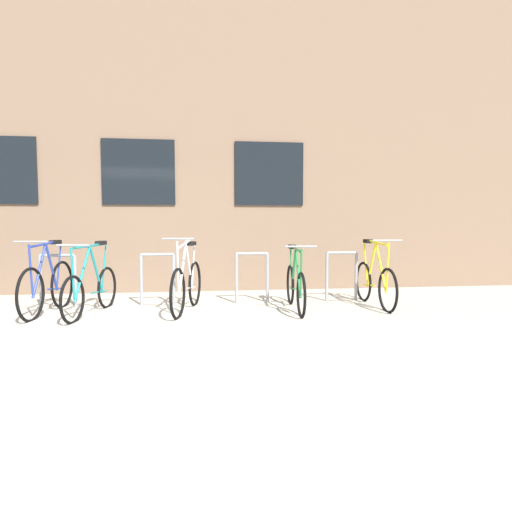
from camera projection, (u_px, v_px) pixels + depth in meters
ground_plane at (107, 335)px, 5.22m from camera, size 42.00×42.00×0.00m
storefront_building at (153, 145)px, 10.98m from camera, size 28.00×5.78×6.34m
bike_rack at (158, 274)px, 7.11m from camera, size 6.56×0.05×0.82m
bicycle_yellow at (375, 282)px, 7.04m from camera, size 0.44×1.66×1.07m
bicycle_green at (295, 285)px, 6.74m from camera, size 0.44×1.69×1.00m
bicycle_teal at (91, 288)px, 6.39m from camera, size 0.53×1.69×1.05m
bicycle_silver at (187, 285)px, 6.62m from camera, size 0.53×1.67×1.11m
bicycle_blue at (48, 286)px, 6.45m from camera, size 0.44×1.67×1.08m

